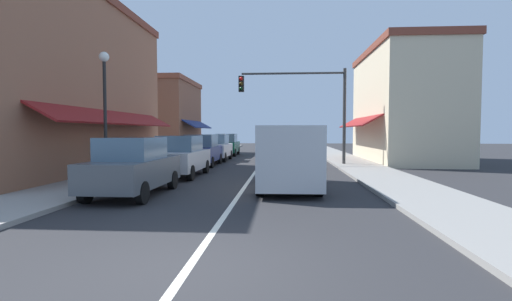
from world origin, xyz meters
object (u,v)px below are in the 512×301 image
Objects in this scene: parked_car_second_left at (181,156)px; parked_car_distant_left at (227,145)px; parked_car_nearest_left at (133,167)px; parked_car_third_left at (202,150)px; street_lamp_left_near at (105,96)px; van_in_lane at (288,155)px; traffic_signal_mast_arm at (306,98)px; parked_car_far_left at (216,147)px.

parked_car_second_left is 14.44m from parked_car_distant_left.
parked_car_nearest_left is 1.00× the size of parked_car_third_left.
parked_car_nearest_left is 3.86m from street_lamp_left_near.
parked_car_nearest_left and parked_car_second_left have the same top height.
parked_car_distant_left is 18.15m from van_in_lane.
street_lamp_left_near is (-7.78, -8.30, -0.58)m from traffic_signal_mast_arm.
parked_car_distant_left is 10.91m from traffic_signal_mast_arm.
parked_car_second_left and parked_car_distant_left have the same top height.
parked_car_far_left is at bearing 80.29° from street_lamp_left_near.
parked_car_far_left is 12.02m from street_lamp_left_near.
street_lamp_left_near is (-1.97, 2.32, 2.38)m from parked_car_nearest_left.
parked_car_far_left is at bearing 88.31° from parked_car_third_left.
traffic_signal_mast_arm is (1.11, 8.80, 2.69)m from van_in_lane.
parked_car_distant_left is 17.28m from street_lamp_left_near.
parked_car_third_left is at bearing -174.14° from traffic_signal_mast_arm.
van_in_lane reaches higher than parked_car_far_left.
parked_car_second_left is at bearing -89.33° from parked_car_far_left.
parked_car_third_left is at bearing 90.97° from parked_car_nearest_left.
traffic_signal_mast_arm reaches higher than parked_car_far_left.
parked_car_far_left is at bearing 110.11° from van_in_lane.
traffic_signal_mast_arm is (5.89, 0.60, 2.96)m from parked_car_third_left.
parked_car_nearest_left is 12.46m from traffic_signal_mast_arm.
street_lamp_left_near is (-1.92, -17.01, 2.38)m from parked_car_distant_left.
traffic_signal_mast_arm reaches higher than parked_car_nearest_left.
traffic_signal_mast_arm is (5.81, 10.62, 2.96)m from parked_car_nearest_left.
street_lamp_left_near is (-2.09, -2.57, 2.38)m from parked_car_second_left.
traffic_signal_mast_arm is at bearing 81.78° from van_in_lane.
traffic_signal_mast_arm reaches higher than street_lamp_left_near.
parked_car_third_left is at bearing 119.21° from van_in_lane.
parked_car_nearest_left is 5.05m from van_in_lane.
parked_car_second_left is at bearing 50.89° from street_lamp_left_near.
parked_car_far_left is at bearing 91.52° from parked_car_second_left.
street_lamp_left_near reaches higher than parked_car_third_left.
parked_car_second_left is at bearing -88.13° from parked_car_third_left.
traffic_signal_mast_arm is (5.69, 5.73, 2.96)m from parked_car_second_left.
traffic_signal_mast_arm is at bearing 46.06° from parked_car_second_left.
parked_car_second_left is 5.13m from parked_car_third_left.
parked_car_far_left and parked_car_distant_left have the same top height.
van_in_lane is at bearing -32.92° from parked_car_second_left.
parked_car_second_left is 4.08m from street_lamp_left_near.
parked_car_distant_left is at bearing 90.67° from parked_car_nearest_left.
parked_car_far_left is (-0.10, 9.05, 0.00)m from parked_car_second_left.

